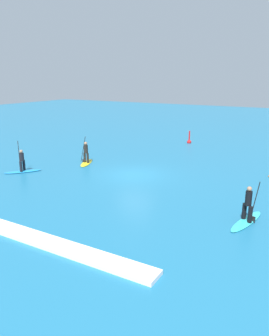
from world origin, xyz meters
The scene contains 6 objects.
ground_plane centered at (0.00, 0.00, 0.00)m, with size 120.00×120.00×0.00m, color #1E6B93.
surfer_on_blue_board centered at (-7.41, -3.51, 0.40)m, with size 2.13×2.47×2.25m.
surfer_on_teal_board centered at (8.64, -4.14, 0.45)m, with size 1.20×3.18×2.08m.
surfer_on_yellow_board centered at (-4.99, 0.85, 0.53)m, with size 1.61×2.56×2.18m.
marker_buoy centered at (-0.92, 12.94, 0.24)m, with size 0.45×0.45×1.40m.
wave_crest centered at (0.00, -10.55, 0.09)m, with size 14.12×0.90×0.18m, color white.
Camera 1 is at (11.36, -19.45, 6.72)m, focal length 35.40 mm.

